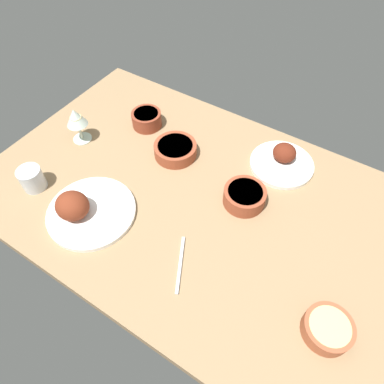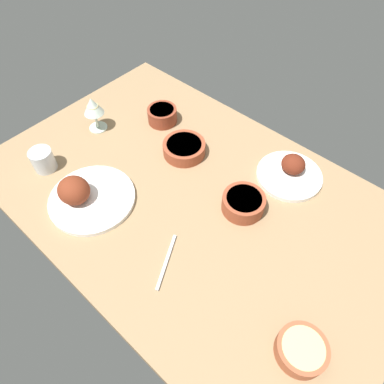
{
  "view_description": "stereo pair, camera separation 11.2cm",
  "coord_description": "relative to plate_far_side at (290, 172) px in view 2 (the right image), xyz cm",
  "views": [
    {
      "loc": [
        37.05,
        -58.2,
        94.23
      ],
      "look_at": [
        0.0,
        0.0,
        6.0
      ],
      "focal_mm": 31.98,
      "sensor_mm": 36.0,
      "label": 1
    },
    {
      "loc": [
        45.97,
        -51.45,
        94.23
      ],
      "look_at": [
        0.0,
        0.0,
        6.0
      ],
      "focal_mm": 31.98,
      "sensor_mm": 36.0,
      "label": 2
    }
  ],
  "objects": [
    {
      "name": "bowl_soup",
      "position": [
        -3.86,
        -22.11,
        0.94
      ],
      "size": [
        13.64,
        13.64,
        5.54
      ],
      "color": "brown",
      "rests_on": "dining_table"
    },
    {
      "name": "water_tumbler",
      "position": [
        -66.36,
        -54.15,
        1.85
      ],
      "size": [
        7.81,
        7.81,
        7.84
      ],
      "primitive_type": "cylinder",
      "color": "silver",
      "rests_on": "dining_table"
    },
    {
      "name": "plate_far_side",
      "position": [
        0.0,
        0.0,
        0.0
      ],
      "size": [
        22.41,
        22.41,
        7.75
      ],
      "color": "white",
      "rests_on": "dining_table"
    },
    {
      "name": "bowl_potatoes",
      "position": [
        32.42,
        -47.72,
        0.47
      ],
      "size": [
        12.48,
        12.48,
        4.63
      ],
      "color": "#A35133",
      "rests_on": "dining_table"
    },
    {
      "name": "wine_glass",
      "position": [
        -69.17,
        -28.61,
        7.85
      ],
      "size": [
        7.6,
        7.6,
        14.0
      ],
      "color": "silver",
      "rests_on": "dining_table"
    },
    {
      "name": "dining_table",
      "position": [
        -19.41,
        -29.14,
        -4.07
      ],
      "size": [
        140.0,
        90.0,
        4.0
      ],
      "primitive_type": "cube",
      "color": "#937551",
      "rests_on": "ground"
    },
    {
      "name": "bowl_cream",
      "position": [
        -53.24,
        -8.86,
        1.16
      ],
      "size": [
        11.47,
        11.47,
        5.96
      ],
      "color": "brown",
      "rests_on": "dining_table"
    },
    {
      "name": "plate_near_viewer",
      "position": [
        -43.91,
        -53.71,
        0.7
      ],
      "size": [
        28.03,
        28.03,
        9.8
      ],
      "color": "white",
      "rests_on": "dining_table"
    },
    {
      "name": "fork_loose",
      "position": [
        -8.79,
        -52.09,
        -1.67
      ],
      "size": [
        8.93,
        16.19,
        0.8
      ],
      "primitive_type": "cube",
      "rotation": [
        0.0,
        0.0,
        2.05
      ],
      "color": "silver",
      "rests_on": "dining_table"
    },
    {
      "name": "bowl_onions",
      "position": [
        -34.76,
        -16.24,
        0.49
      ],
      "size": [
        15.43,
        15.43,
        4.67
      ],
      "color": "brown",
      "rests_on": "dining_table"
    }
  ]
}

